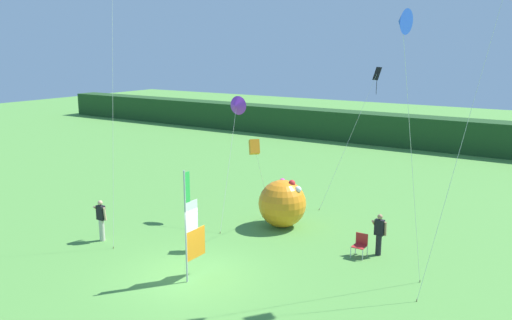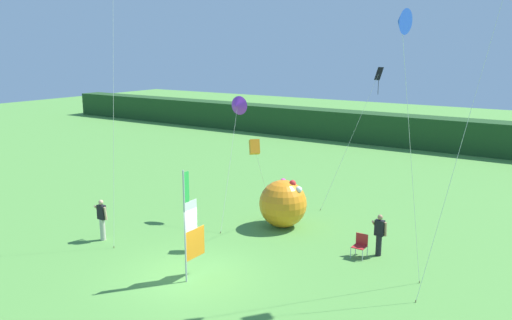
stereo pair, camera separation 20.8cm
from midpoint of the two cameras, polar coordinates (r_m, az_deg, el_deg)
The scene contains 11 objects.
ground_plane at distance 18.74m, azimuth -7.06°, elevation -12.52°, with size 120.00×120.00×0.00m, color #518E3D.
distant_treeline at distance 43.16m, azimuth 18.10°, elevation 2.92°, with size 80.00×2.40×2.50m, color #1E421E.
banner_flag at distance 17.78m, azimuth -6.90°, elevation -7.36°, with size 0.06×1.03×3.93m.
person_near_banner at distance 20.48m, azimuth 13.75°, elevation -7.93°, with size 0.55×0.48×1.65m.
person_mid_field at distance 22.34m, azimuth -16.39°, elevation -6.24°, with size 0.55×0.48×1.73m.
inflatable_balloon at distance 23.00m, azimuth 3.26°, elevation -4.82°, with size 2.13×2.13×2.18m.
folding_chair at distance 20.34m, azimuth 11.74°, elevation -9.07°, with size 0.51×0.51×0.89m.
kite_orange_box_0 at distance 20.33m, azimuth 0.14°, elevation 1.41°, with size 1.72×3.93×4.35m.
kite_black_diamond_1 at distance 26.71m, azimuth 13.18°, elevation 8.12°, with size 1.76×3.41×6.89m.
kite_purple_delta_2 at distance 23.68m, azimuth -1.81°, elevation 5.98°, with size 1.24×2.61×5.68m.
kite_blue_delta_3 at distance 16.54m, azimuth 16.17°, elevation 14.37°, with size 1.07×1.38×9.00m.
Camera 2 is at (11.27, -12.77, 7.84)m, focal length 36.21 mm.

